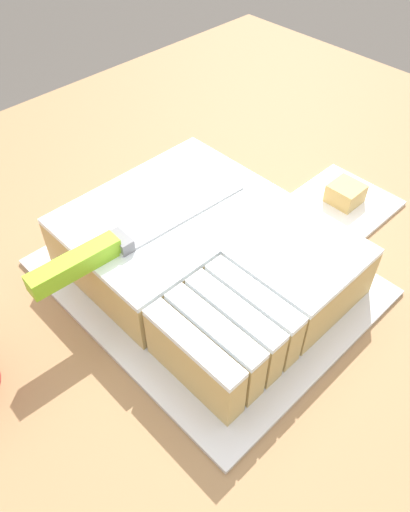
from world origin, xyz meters
TOP-DOWN VIEW (x-y plane):
  - ground_plane at (0.00, 0.00)m, footprint 8.00×8.00m
  - countertop at (0.00, 0.00)m, footprint 1.40×1.10m
  - cake_board at (-0.00, -0.02)m, footprint 0.32×0.38m
  - cake at (0.00, -0.01)m, footprint 0.26×0.32m
  - knife at (-0.10, 0.04)m, footprint 0.30×0.04m
  - paper_napkin at (0.25, -0.05)m, footprint 0.13×0.13m
  - brownie at (0.25, -0.05)m, footprint 0.04×0.04m

SIDE VIEW (x-z plane):
  - ground_plane at x=0.00m, z-range 0.00..0.00m
  - countertop at x=0.00m, z-range 0.00..0.92m
  - cake_board at x=0.00m, z-range 0.92..0.93m
  - paper_napkin at x=0.25m, z-range 0.92..0.93m
  - brownie at x=0.25m, z-range 0.93..0.96m
  - cake at x=0.00m, z-range 0.93..1.00m
  - knife at x=-0.10m, z-range 1.00..1.02m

